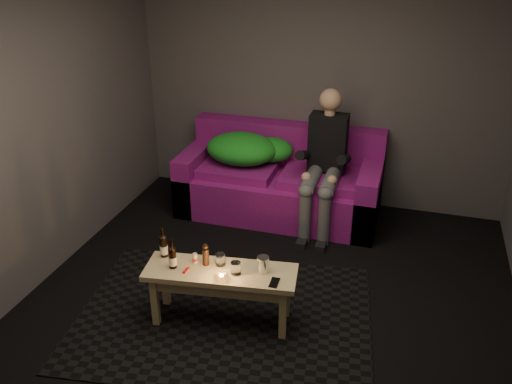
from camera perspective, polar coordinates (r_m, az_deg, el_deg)
floor at (r=4.48m, az=0.69°, el=-12.90°), size 4.50×4.50×0.00m
room at (r=4.12m, az=2.64°, el=9.41°), size 4.50×4.50×4.50m
rug at (r=4.49m, az=-3.36°, el=-12.83°), size 2.53×1.99×0.01m
sofa at (r=5.88m, az=2.65°, el=0.96°), size 2.11×0.95×0.91m
green_blanket at (r=5.83m, az=-0.95°, el=4.55°), size 0.93×0.63×0.32m
person at (r=5.48m, az=7.21°, el=3.41°), size 0.38×0.88×1.41m
coffee_table at (r=4.22m, az=-3.72°, el=-9.15°), size 1.20×0.52×0.48m
beer_bottle_a at (r=4.34m, az=-9.70°, el=-5.60°), size 0.06×0.06×0.25m
beer_bottle_b at (r=4.19m, az=-8.79°, el=-6.79°), size 0.06×0.06×0.25m
salt_shaker at (r=4.25m, az=-6.43°, el=-6.93°), size 0.04×0.04×0.08m
pepper_mill at (r=4.20m, az=-5.31°, el=-6.81°), size 0.06×0.06×0.14m
tumbler_back at (r=4.21m, az=-3.78°, el=-7.10°), size 0.09×0.09×0.09m
tealight at (r=4.06m, az=-3.66°, el=-8.88°), size 0.06×0.06×0.05m
tumbler_front at (r=4.10m, az=-2.15°, el=-8.01°), size 0.10×0.10×0.10m
steel_cup at (r=4.11m, az=0.75°, el=-7.63°), size 0.10×0.10×0.13m
smartphone at (r=4.02m, az=1.95°, el=-9.51°), size 0.07×0.13×0.01m
red_lighter at (r=4.18m, az=-7.38°, el=-8.19°), size 0.03×0.08×0.01m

